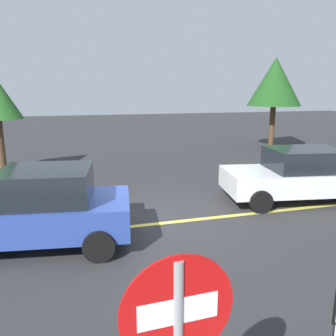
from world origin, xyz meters
TOP-DOWN VIEW (x-y plane):
  - ground_plane at (0.00, 0.00)m, footprint 80.00×80.00m
  - lane_marking_centre at (3.00, 0.00)m, footprint 28.00×0.16m
  - car_blue_far_lane at (-2.57, -0.43)m, footprint 4.09×2.53m
  - car_white_approaching at (4.69, 0.71)m, footprint 4.54×2.62m
  - tree_left_verge at (9.23, 9.33)m, footprint 2.99×2.99m

SIDE VIEW (x-z plane):
  - ground_plane at x=0.00m, z-range 0.00..0.00m
  - lane_marking_centre at x=3.00m, z-range 0.00..0.01m
  - car_white_approaching at x=4.69m, z-range 0.01..1.61m
  - car_blue_far_lane at x=-2.57m, z-range -0.01..1.69m
  - tree_left_verge at x=9.23m, z-range 1.20..6.30m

